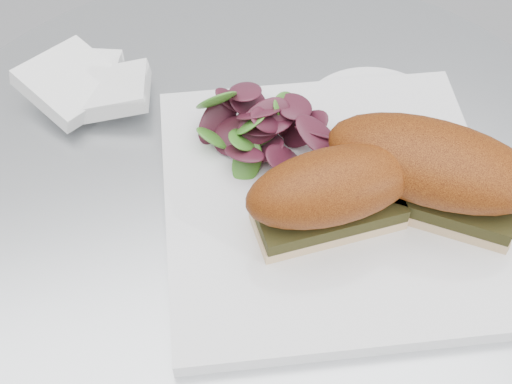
% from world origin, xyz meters
% --- Properties ---
extents(table, '(0.70, 0.70, 0.73)m').
position_xyz_m(table, '(0.00, 0.00, 0.49)').
color(table, silver).
rests_on(table, ground).
extents(plate, '(0.33, 0.33, 0.02)m').
position_xyz_m(plate, '(0.06, -0.02, 0.74)').
color(plate, white).
rests_on(plate, table).
extents(sandwich_left, '(0.14, 0.07, 0.08)m').
position_xyz_m(sandwich_left, '(0.05, -0.04, 0.79)').
color(sandwich_left, '#DCBC89').
rests_on(sandwich_left, plate).
extents(sandwich_right, '(0.19, 0.17, 0.08)m').
position_xyz_m(sandwich_right, '(0.14, -0.04, 0.79)').
color(sandwich_right, '#DCBC89').
rests_on(sandwich_right, plate).
extents(salad, '(0.10, 0.10, 0.05)m').
position_xyz_m(salad, '(0.02, 0.06, 0.77)').
color(salad, '#4F9731').
rests_on(salad, plate).
extents(napkin, '(0.14, 0.14, 0.02)m').
position_xyz_m(napkin, '(-0.12, 0.17, 0.74)').
color(napkin, white).
rests_on(napkin, table).
extents(saucer, '(0.14, 0.14, 0.01)m').
position_xyz_m(saucer, '(0.13, 0.06, 0.74)').
color(saucer, white).
rests_on(saucer, table).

